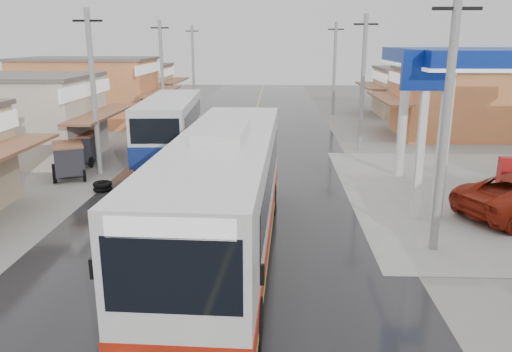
{
  "coord_description": "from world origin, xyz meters",
  "views": [
    {
      "loc": [
        1.88,
        -15.12,
        6.55
      ],
      "look_at": [
        1.19,
        2.3,
        1.77
      ],
      "focal_mm": 35.0,
      "sensor_mm": 36.0,
      "label": 1
    }
  ],
  "objects_px": {
    "tyre_stack": "(103,186)",
    "tricycle_far": "(68,158)",
    "cyclist": "(155,158)",
    "tricycle_near": "(83,146)",
    "second_bus": "(171,125)",
    "coach_bus": "(225,197)"
  },
  "relations": [
    {
      "from": "tricycle_far",
      "to": "tyre_stack",
      "type": "xyz_separation_m",
      "value": [
        2.34,
        -2.07,
        -0.77
      ]
    },
    {
      "from": "coach_bus",
      "to": "tricycle_far",
      "type": "distance_m",
      "value": 12.4
    },
    {
      "from": "second_bus",
      "to": "tricycle_near",
      "type": "distance_m",
      "value": 4.93
    },
    {
      "from": "cyclist",
      "to": "tricycle_far",
      "type": "distance_m",
      "value": 4.18
    },
    {
      "from": "tyre_stack",
      "to": "coach_bus",
      "type": "bearing_deg",
      "value": -47.87
    },
    {
      "from": "tricycle_near",
      "to": "tricycle_far",
      "type": "height_order",
      "value": "tricycle_far"
    },
    {
      "from": "second_bus",
      "to": "tyre_stack",
      "type": "bearing_deg",
      "value": -106.83
    },
    {
      "from": "second_bus",
      "to": "cyclist",
      "type": "height_order",
      "value": "second_bus"
    },
    {
      "from": "tricycle_far",
      "to": "second_bus",
      "type": "bearing_deg",
      "value": 26.15
    },
    {
      "from": "tyre_stack",
      "to": "tricycle_far",
      "type": "bearing_deg",
      "value": 138.48
    },
    {
      "from": "second_bus",
      "to": "cyclist",
      "type": "xyz_separation_m",
      "value": [
        -0.15,
        -3.43,
        -1.09
      ]
    },
    {
      "from": "coach_bus",
      "to": "cyclist",
      "type": "distance_m",
      "value": 11.54
    },
    {
      "from": "second_bus",
      "to": "tricycle_far",
      "type": "bearing_deg",
      "value": -132.32
    },
    {
      "from": "coach_bus",
      "to": "tricycle_near",
      "type": "bearing_deg",
      "value": 128.95
    },
    {
      "from": "second_bus",
      "to": "tricycle_near",
      "type": "xyz_separation_m",
      "value": [
        -4.4,
        -2.07,
        -0.83
      ]
    },
    {
      "from": "tricycle_near",
      "to": "tricycle_far",
      "type": "relative_size",
      "value": 0.89
    },
    {
      "from": "tricycle_near",
      "to": "tyre_stack",
      "type": "bearing_deg",
      "value": -67.55
    },
    {
      "from": "tyre_stack",
      "to": "second_bus",
      "type": "bearing_deg",
      "value": 76.57
    },
    {
      "from": "cyclist",
      "to": "tyre_stack",
      "type": "xyz_separation_m",
      "value": [
        -1.53,
        -3.61,
        -0.48
      ]
    },
    {
      "from": "coach_bus",
      "to": "tricycle_near",
      "type": "distance_m",
      "value": 14.86
    },
    {
      "from": "cyclist",
      "to": "tricycle_near",
      "type": "relative_size",
      "value": 0.96
    },
    {
      "from": "tricycle_far",
      "to": "tyre_stack",
      "type": "distance_m",
      "value": 3.21
    }
  ]
}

